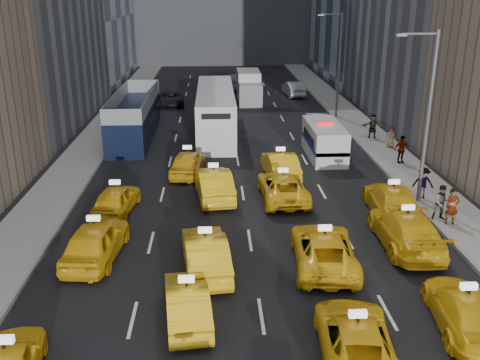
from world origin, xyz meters
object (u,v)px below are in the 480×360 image
object	(u,v)px
city_bus	(216,111)
nypd_van	(324,141)
double_decker	(135,116)
box_truck	(249,87)
pedestrian_0	(452,206)

from	to	relation	value
city_bus	nypd_van	bearing A→B (deg)	-49.74
double_decker	city_bus	bearing A→B (deg)	4.90
city_bus	box_truck	xyz separation A→B (m)	(3.46, 12.28, -0.26)
nypd_van	pedestrian_0	xyz separation A→B (m)	(3.85, -11.57, -0.05)
nypd_van	city_bus	distance (m)	10.06
city_bus	box_truck	size ratio (longest dim) A/B	2.03
nypd_van	double_decker	world-z (taller)	double_decker
double_decker	box_truck	world-z (taller)	double_decker
nypd_van	pedestrian_0	world-z (taller)	nypd_van
nypd_van	double_decker	bearing A→B (deg)	150.73
double_decker	city_bus	size ratio (longest dim) A/B	0.88
pedestrian_0	box_truck	bearing A→B (deg)	107.81
nypd_van	pedestrian_0	bearing A→B (deg)	-77.95
double_decker	nypd_van	bearing A→B (deg)	-28.84
box_truck	pedestrian_0	xyz separation A→B (m)	(7.70, -30.73, -0.42)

